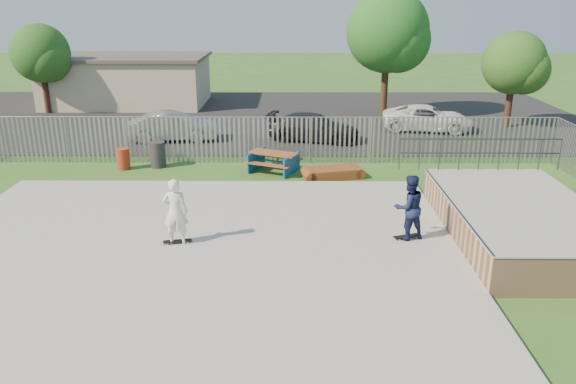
{
  "coord_description": "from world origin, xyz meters",
  "views": [
    {
      "loc": [
        2.81,
        -14.28,
        6.76
      ],
      "look_at": [
        2.71,
        2.0,
        1.1
      ],
      "focal_mm": 35.0,
      "sensor_mm": 36.0,
      "label": 1
    }
  ],
  "objects_px": {
    "trash_bin_red": "(123,159)",
    "car_white": "(428,118)",
    "tree_left": "(40,53)",
    "tree_right": "(514,63)",
    "funbox": "(333,173)",
    "skater_white": "(175,212)",
    "picnic_table": "(274,162)",
    "tree_mid": "(387,31)",
    "car_dark": "(314,127)",
    "car_silver": "(173,126)",
    "skater_navy": "(409,207)",
    "trash_bin_grey": "(158,154)"
  },
  "relations": [
    {
      "from": "funbox",
      "to": "car_dark",
      "type": "bearing_deg",
      "value": 81.68
    },
    {
      "from": "skater_navy",
      "to": "picnic_table",
      "type": "bearing_deg",
      "value": -79.25
    },
    {
      "from": "funbox",
      "to": "tree_right",
      "type": "distance_m",
      "value": 14.14
    },
    {
      "from": "funbox",
      "to": "trash_bin_grey",
      "type": "xyz_separation_m",
      "value": [
        -7.24,
        1.46,
        0.34
      ]
    },
    {
      "from": "funbox",
      "to": "skater_navy",
      "type": "distance_m",
      "value": 6.53
    },
    {
      "from": "trash_bin_grey",
      "to": "skater_white",
      "type": "distance_m",
      "value": 8.44
    },
    {
      "from": "funbox",
      "to": "skater_navy",
      "type": "height_order",
      "value": "skater_navy"
    },
    {
      "from": "trash_bin_grey",
      "to": "skater_white",
      "type": "bearing_deg",
      "value": -73.68
    },
    {
      "from": "tree_mid",
      "to": "skater_navy",
      "type": "relative_size",
      "value": 3.81
    },
    {
      "from": "car_white",
      "to": "tree_left",
      "type": "relative_size",
      "value": 0.89
    },
    {
      "from": "tree_left",
      "to": "tree_right",
      "type": "height_order",
      "value": "tree_left"
    },
    {
      "from": "tree_left",
      "to": "car_dark",
      "type": "bearing_deg",
      "value": -23.41
    },
    {
      "from": "picnic_table",
      "to": "tree_right",
      "type": "xyz_separation_m",
      "value": [
        12.55,
        8.45,
        3.04
      ]
    },
    {
      "from": "picnic_table",
      "to": "car_dark",
      "type": "distance_m",
      "value": 5.56
    },
    {
      "from": "tree_mid",
      "to": "picnic_table",
      "type": "bearing_deg",
      "value": -118.7
    },
    {
      "from": "trash_bin_red",
      "to": "tree_mid",
      "type": "distance_m",
      "value": 17.22
    },
    {
      "from": "trash_bin_grey",
      "to": "tree_right",
      "type": "distance_m",
      "value": 19.31
    },
    {
      "from": "trash_bin_grey",
      "to": "car_white",
      "type": "xyz_separation_m",
      "value": [
        12.86,
        6.86,
        0.14
      ]
    },
    {
      "from": "funbox",
      "to": "tree_left",
      "type": "bearing_deg",
      "value": 128.59
    },
    {
      "from": "picnic_table",
      "to": "car_dark",
      "type": "xyz_separation_m",
      "value": [
        1.83,
        5.25,
        0.27
      ]
    },
    {
      "from": "trash_bin_grey",
      "to": "car_dark",
      "type": "distance_m",
      "value": 8.13
    },
    {
      "from": "car_dark",
      "to": "tree_right",
      "type": "bearing_deg",
      "value": -59.74
    },
    {
      "from": "skater_navy",
      "to": "car_white",
      "type": "bearing_deg",
      "value": -124.35
    },
    {
      "from": "car_dark",
      "to": "car_white",
      "type": "bearing_deg",
      "value": -56.07
    },
    {
      "from": "funbox",
      "to": "skater_navy",
      "type": "relative_size",
      "value": 1.14
    },
    {
      "from": "trash_bin_grey",
      "to": "car_white",
      "type": "height_order",
      "value": "car_white"
    },
    {
      "from": "tree_left",
      "to": "skater_navy",
      "type": "bearing_deg",
      "value": -46.39
    },
    {
      "from": "trash_bin_red",
      "to": "car_silver",
      "type": "relative_size",
      "value": 0.21
    },
    {
      "from": "trash_bin_red",
      "to": "trash_bin_grey",
      "type": "height_order",
      "value": "trash_bin_grey"
    },
    {
      "from": "car_white",
      "to": "trash_bin_grey",
      "type": "bearing_deg",
      "value": 128.07
    },
    {
      "from": "picnic_table",
      "to": "funbox",
      "type": "distance_m",
      "value": 2.5
    },
    {
      "from": "skater_white",
      "to": "car_silver",
      "type": "bearing_deg",
      "value": -80.19
    },
    {
      "from": "trash_bin_red",
      "to": "trash_bin_grey",
      "type": "distance_m",
      "value": 1.41
    },
    {
      "from": "funbox",
      "to": "tree_mid",
      "type": "xyz_separation_m",
      "value": [
        3.85,
        12.14,
        4.72
      ]
    },
    {
      "from": "picnic_table",
      "to": "car_white",
      "type": "relative_size",
      "value": 0.51
    },
    {
      "from": "car_dark",
      "to": "tree_mid",
      "type": "height_order",
      "value": "tree_mid"
    },
    {
      "from": "funbox",
      "to": "skater_white",
      "type": "distance_m",
      "value": 8.27
    },
    {
      "from": "car_dark",
      "to": "skater_white",
      "type": "bearing_deg",
      "value": 174.72
    },
    {
      "from": "picnic_table",
      "to": "trash_bin_grey",
      "type": "distance_m",
      "value": 4.93
    },
    {
      "from": "funbox",
      "to": "car_silver",
      "type": "xyz_separation_m",
      "value": [
        -7.49,
        5.98,
        0.53
      ]
    },
    {
      "from": "car_dark",
      "to": "tree_right",
      "type": "relative_size",
      "value": 0.89
    },
    {
      "from": "car_white",
      "to": "car_silver",
      "type": "bearing_deg",
      "value": 110.1
    },
    {
      "from": "car_white",
      "to": "skater_white",
      "type": "height_order",
      "value": "skater_white"
    },
    {
      "from": "tree_left",
      "to": "tree_right",
      "type": "relative_size",
      "value": 1.04
    },
    {
      "from": "trash_bin_red",
      "to": "funbox",
      "type": "bearing_deg",
      "value": -7.42
    },
    {
      "from": "picnic_table",
      "to": "tree_mid",
      "type": "xyz_separation_m",
      "value": [
        6.21,
        11.34,
        4.51
      ]
    },
    {
      "from": "tree_mid",
      "to": "funbox",
      "type": "bearing_deg",
      "value": -107.58
    },
    {
      "from": "trash_bin_red",
      "to": "car_white",
      "type": "distance_m",
      "value": 15.95
    },
    {
      "from": "car_silver",
      "to": "tree_right",
      "type": "xyz_separation_m",
      "value": [
        17.67,
        3.26,
        2.73
      ]
    },
    {
      "from": "picnic_table",
      "to": "funbox",
      "type": "relative_size",
      "value": 1.1
    }
  ]
}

